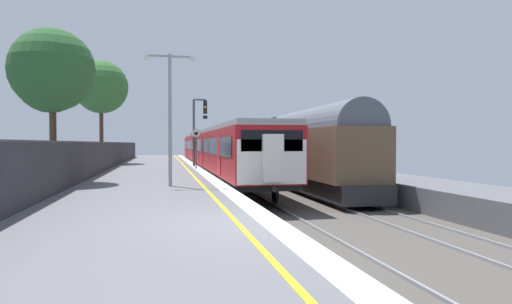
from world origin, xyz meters
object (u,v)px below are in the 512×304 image
(commuter_train_at_platform, at_px, (214,149))
(background_tree_centre, at_px, (52,73))
(signal_gantry, at_px, (197,124))
(background_tree_left, at_px, (101,89))
(freight_train_adjacent_track, at_px, (245,146))
(speed_limit_sign, at_px, (196,143))
(platform_lamp_mid, at_px, (170,108))

(commuter_train_at_platform, height_order, background_tree_centre, background_tree_centre)
(signal_gantry, relative_size, background_tree_left, 0.58)
(signal_gantry, bearing_deg, commuter_train_at_platform, 58.58)
(freight_train_adjacent_track, height_order, background_tree_left, background_tree_left)
(speed_limit_sign, height_order, platform_lamp_mid, platform_lamp_mid)
(platform_lamp_mid, relative_size, background_tree_left, 0.61)
(speed_limit_sign, bearing_deg, platform_lamp_mid, -99.14)
(platform_lamp_mid, xyz_separation_m, background_tree_centre, (-5.00, 2.54, 1.60))
(speed_limit_sign, bearing_deg, background_tree_centre, -126.84)
(speed_limit_sign, bearing_deg, background_tree_left, 127.27)
(signal_gantry, xyz_separation_m, background_tree_centre, (-7.25, -12.77, 1.60))
(commuter_train_at_platform, height_order, speed_limit_sign, commuter_train_at_platform)
(background_tree_left, bearing_deg, platform_lamp_mid, -75.69)
(background_tree_centre, bearing_deg, platform_lamp_mid, -26.94)
(freight_train_adjacent_track, bearing_deg, speed_limit_sign, -113.47)
(commuter_train_at_platform, height_order, freight_train_adjacent_track, freight_train_adjacent_track)
(signal_gantry, xyz_separation_m, background_tree_left, (-7.71, 6.06, 3.18))
(freight_train_adjacent_track, height_order, signal_gantry, signal_gantry)
(signal_gantry, bearing_deg, platform_lamp_mid, -98.38)
(speed_limit_sign, xyz_separation_m, platform_lamp_mid, (-1.89, -11.73, 1.44))
(platform_lamp_mid, relative_size, background_tree_centre, 0.79)
(freight_train_adjacent_track, distance_m, signal_gantry, 11.43)
(platform_lamp_mid, bearing_deg, freight_train_adjacent_track, 72.94)
(freight_train_adjacent_track, bearing_deg, background_tree_centre, -119.33)
(background_tree_left, bearing_deg, freight_train_adjacent_track, 16.21)
(platform_lamp_mid, bearing_deg, background_tree_centre, 153.06)
(freight_train_adjacent_track, distance_m, background_tree_left, 14.57)
(freight_train_adjacent_track, xyz_separation_m, platform_lamp_mid, (-7.74, -25.20, 1.67))
(commuter_train_at_platform, relative_size, speed_limit_sign, 14.88)
(commuter_train_at_platform, bearing_deg, freight_train_adjacent_track, 61.84)
(background_tree_centre, bearing_deg, speed_limit_sign, 53.16)
(freight_train_adjacent_track, xyz_separation_m, background_tree_left, (-13.19, -3.83, 4.85))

